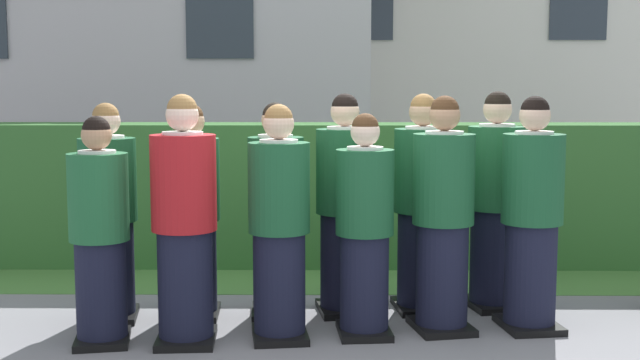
# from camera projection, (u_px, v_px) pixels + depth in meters

# --- Properties ---
(ground_plane) EXTENTS (60.00, 60.00, 0.00)m
(ground_plane) POSITION_uv_depth(u_px,v_px,m) (320.00, 335.00, 5.60)
(ground_plane) COLOR slate
(student_front_row_0) EXTENTS (0.43, 0.49, 1.52)m
(student_front_row_0) POSITION_uv_depth(u_px,v_px,m) (100.00, 237.00, 5.36)
(student_front_row_0) COLOR black
(student_front_row_0) RESTS_ON ground
(student_in_red_blazer) EXTENTS (0.43, 0.50, 1.66)m
(student_in_red_blazer) POSITION_uv_depth(u_px,v_px,m) (184.00, 226.00, 5.37)
(student_in_red_blazer) COLOR black
(student_in_red_blazer) RESTS_ON ground
(student_front_row_2) EXTENTS (0.43, 0.53, 1.60)m
(student_front_row_2) POSITION_uv_depth(u_px,v_px,m) (279.00, 228.00, 5.46)
(student_front_row_2) COLOR black
(student_front_row_2) RESTS_ON ground
(student_front_row_3) EXTENTS (0.40, 0.50, 1.53)m
(student_front_row_3) POSITION_uv_depth(u_px,v_px,m) (365.00, 231.00, 5.55)
(student_front_row_3) COLOR black
(student_front_row_3) RESTS_ON ground
(student_front_row_4) EXTENTS (0.47, 0.56, 1.65)m
(student_front_row_4) POSITION_uv_depth(u_px,v_px,m) (443.00, 220.00, 5.65)
(student_front_row_4) COLOR black
(student_front_row_4) RESTS_ON ground
(student_front_row_5) EXTENTS (0.44, 0.52, 1.65)m
(student_front_row_5) POSITION_uv_depth(u_px,v_px,m) (532.00, 219.00, 5.68)
(student_front_row_5) COLOR black
(student_front_row_5) RESTS_ON ground
(student_rear_row_0) EXTENTS (0.43, 0.51, 1.60)m
(student_rear_row_0) POSITION_uv_depth(u_px,v_px,m) (109.00, 217.00, 5.92)
(student_rear_row_0) COLOR black
(student_rear_row_0) RESTS_ON ground
(student_rear_row_1) EXTENTS (0.41, 0.48, 1.59)m
(student_rear_row_1) POSITION_uv_depth(u_px,v_px,m) (192.00, 216.00, 5.99)
(student_rear_row_1) COLOR black
(student_rear_row_1) RESTS_ON ground
(student_rear_row_2) EXTENTS (0.42, 0.52, 1.60)m
(student_rear_row_2) POSITION_uv_depth(u_px,v_px,m) (276.00, 215.00, 6.03)
(student_rear_row_2) COLOR black
(student_rear_row_2) RESTS_ON ground
(student_rear_row_3) EXTENTS (0.45, 0.53, 1.66)m
(student_rear_row_3) POSITION_uv_depth(u_px,v_px,m) (345.00, 209.00, 6.10)
(student_rear_row_3) COLOR black
(student_rear_row_3) RESTS_ON ground
(student_rear_row_4) EXTENTS (0.44, 0.55, 1.66)m
(student_rear_row_4) POSITION_uv_depth(u_px,v_px,m) (422.00, 208.00, 6.17)
(student_rear_row_4) COLOR black
(student_rear_row_4) RESTS_ON ground
(student_rear_row_5) EXTENTS (0.48, 0.55, 1.68)m
(student_rear_row_5) POSITION_uv_depth(u_px,v_px,m) (495.00, 206.00, 6.25)
(student_rear_row_5) COLOR black
(student_rear_row_5) RESTS_ON ground
(hedge) EXTENTS (10.49, 0.70, 1.36)m
(hedge) POSITION_uv_depth(u_px,v_px,m) (322.00, 194.00, 7.85)
(hedge) COLOR #33662D
(hedge) RESTS_ON ground
(lawn_strip) EXTENTS (10.49, 0.90, 0.01)m
(lawn_strip) POSITION_uv_depth(u_px,v_px,m) (321.00, 282.00, 7.13)
(lawn_strip) COLOR #477A38
(lawn_strip) RESTS_ON ground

